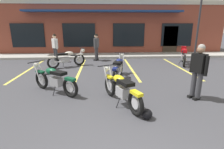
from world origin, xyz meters
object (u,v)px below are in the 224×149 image
at_px(motorcycle_silver_naked, 118,68).
at_px(person_near_building, 55,46).
at_px(motorcycle_red_sportbike, 184,55).
at_px(motorcycle_black_cruiser, 54,79).
at_px(traffic_cone, 195,64).
at_px(parking_lot_lamp_post, 201,9).
at_px(helmet_on_pavement, 147,114).
at_px(person_in_black_shirt, 198,69).
at_px(motorcycle_foreground_classic, 121,89).
at_px(motorcycle_blue_standard, 67,58).
at_px(person_in_shorts_foreground, 96,45).

bearing_deg(motorcycle_silver_naked, person_near_building, 132.78).
bearing_deg(person_near_building, motorcycle_red_sportbike, -8.59).
xyz_separation_m(motorcycle_black_cruiser, traffic_cone, (6.34, 2.81, -0.20)).
height_order(motorcycle_red_sportbike, motorcycle_black_cruiser, same).
bearing_deg(motorcycle_red_sportbike, motorcycle_black_cruiser, -146.89).
xyz_separation_m(traffic_cone, parking_lot_lamp_post, (1.52, 2.83, 2.91)).
bearing_deg(person_near_building, traffic_cone, -18.00).
xyz_separation_m(helmet_on_pavement, traffic_cone, (3.69, 4.72, 0.13)).
bearing_deg(person_in_black_shirt, person_near_building, 133.22).
relative_size(motorcycle_foreground_classic, motorcycle_blue_standard, 1.05).
bearing_deg(motorcycle_red_sportbike, motorcycle_blue_standard, -176.72).
height_order(motorcycle_foreground_classic, traffic_cone, motorcycle_foreground_classic).
relative_size(motorcycle_foreground_classic, person_in_shorts_foreground, 1.19).
distance_m(motorcycle_silver_naked, person_in_shorts_foreground, 4.14).
height_order(motorcycle_silver_naked, person_near_building, person_near_building).
relative_size(motorcycle_silver_naked, motorcycle_blue_standard, 1.09).
bearing_deg(motorcycle_black_cruiser, motorcycle_silver_naked, 32.97).
bearing_deg(person_near_building, helmet_on_pavement, -61.60).
bearing_deg(traffic_cone, motorcycle_foreground_classic, -137.78).
xyz_separation_m(motorcycle_blue_standard, person_in_shorts_foreground, (1.53, 1.71, 0.49)).
distance_m(motorcycle_red_sportbike, motorcycle_silver_naked, 4.84).
relative_size(motorcycle_silver_naked, person_in_black_shirt, 1.23).
xyz_separation_m(person_in_black_shirt, parking_lot_lamp_post, (3.41, 6.41, 2.22)).
xyz_separation_m(motorcycle_foreground_classic, person_in_shorts_foreground, (-0.84, 6.49, 0.49)).
xyz_separation_m(helmet_on_pavement, parking_lot_lamp_post, (5.20, 7.55, 3.04)).
xyz_separation_m(motorcycle_foreground_classic, person_near_building, (-3.34, 6.29, 0.49)).
bearing_deg(person_near_building, person_in_shorts_foreground, 4.46).
distance_m(motorcycle_blue_standard, person_near_building, 1.87).
distance_m(motorcycle_foreground_classic, motorcycle_red_sportbike, 6.66).
xyz_separation_m(motorcycle_red_sportbike, motorcycle_blue_standard, (-6.59, -0.38, -0.07)).
xyz_separation_m(person_in_shorts_foreground, person_near_building, (-2.50, -0.19, 0.00)).
bearing_deg(motorcycle_silver_naked, helmet_on_pavement, -83.71).
height_order(motorcycle_silver_naked, helmet_on_pavement, motorcycle_silver_naked).
bearing_deg(helmet_on_pavement, motorcycle_red_sportbike, 58.66).
distance_m(person_in_black_shirt, helmet_on_pavement, 2.28).
distance_m(motorcycle_foreground_classic, motorcycle_black_cruiser, 2.35).
xyz_separation_m(motorcycle_foreground_classic, person_in_black_shirt, (2.33, 0.25, 0.49)).
bearing_deg(person_in_black_shirt, helmet_on_pavement, -147.59).
relative_size(motorcycle_black_cruiser, person_near_building, 1.07).
bearing_deg(motorcycle_silver_naked, motorcycle_foreground_classic, -93.81).
distance_m(motorcycle_foreground_classic, motorcycle_silver_naked, 2.51).
bearing_deg(motorcycle_black_cruiser, motorcycle_foreground_classic, -25.88).
height_order(motorcycle_red_sportbike, traffic_cone, motorcycle_red_sportbike).
height_order(person_near_building, traffic_cone, person_near_building).
distance_m(motorcycle_black_cruiser, helmet_on_pavement, 3.29).
distance_m(motorcycle_foreground_classic, helmet_on_pavement, 1.09).
bearing_deg(motorcycle_black_cruiser, person_near_building, 103.14).
relative_size(person_in_shorts_foreground, parking_lot_lamp_post, 0.34).
relative_size(motorcycle_silver_naked, traffic_cone, 3.90).
bearing_deg(parking_lot_lamp_post, traffic_cone, -118.24).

